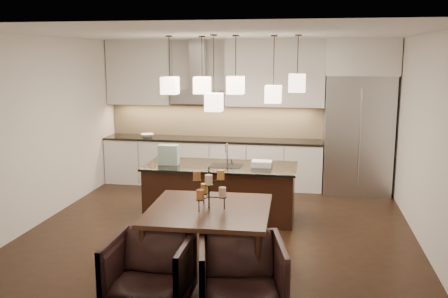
% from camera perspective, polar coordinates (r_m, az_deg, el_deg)
% --- Properties ---
extents(floor, '(5.50, 5.50, 0.02)m').
position_cam_1_polar(floor, '(7.45, -0.27, -9.08)').
color(floor, black).
rests_on(floor, ground).
extents(ceiling, '(5.50, 5.50, 0.02)m').
position_cam_1_polar(ceiling, '(7.02, -0.29, 13.13)').
color(ceiling, white).
rests_on(ceiling, wall_back).
extents(wall_back, '(5.50, 0.02, 2.80)m').
position_cam_1_polar(wall_back, '(9.80, 2.61, 4.19)').
color(wall_back, silver).
rests_on(wall_back, ground).
extents(wall_front, '(5.50, 0.02, 2.80)m').
position_cam_1_polar(wall_front, '(4.47, -6.63, -3.83)').
color(wall_front, silver).
rests_on(wall_front, ground).
extents(wall_left, '(0.02, 5.50, 2.80)m').
position_cam_1_polar(wall_left, '(8.06, -19.99, 2.12)').
color(wall_left, silver).
rests_on(wall_left, ground).
extents(wall_right, '(0.02, 5.50, 2.80)m').
position_cam_1_polar(wall_right, '(7.15, 22.05, 0.96)').
color(wall_right, silver).
rests_on(wall_right, ground).
extents(refrigerator, '(1.20, 0.72, 2.15)m').
position_cam_1_polar(refrigerator, '(9.43, 15.05, 1.57)').
color(refrigerator, '#B7B7BA').
rests_on(refrigerator, floor).
extents(fridge_panel, '(1.26, 0.72, 0.65)m').
position_cam_1_polar(fridge_panel, '(9.32, 15.47, 10.10)').
color(fridge_panel, silver).
rests_on(fridge_panel, refrigerator).
extents(lower_cabinets, '(4.21, 0.62, 0.88)m').
position_cam_1_polar(lower_cabinets, '(9.74, -1.34, -1.57)').
color(lower_cabinets, silver).
rests_on(lower_cabinets, floor).
extents(countertop, '(4.21, 0.66, 0.04)m').
position_cam_1_polar(countertop, '(9.65, -1.35, 1.10)').
color(countertop, black).
rests_on(countertop, lower_cabinets).
extents(backsplash, '(4.21, 0.02, 0.63)m').
position_cam_1_polar(backsplash, '(9.89, -1.02, 3.30)').
color(backsplash, '#CBB68F').
rests_on(backsplash, countertop).
extents(upper_cab_left, '(1.25, 0.35, 1.25)m').
position_cam_1_polar(upper_cab_left, '(10.05, -9.61, 8.65)').
color(upper_cab_left, silver).
rests_on(upper_cab_left, wall_back).
extents(upper_cab_right, '(1.85, 0.35, 1.25)m').
position_cam_1_polar(upper_cab_right, '(9.50, 5.84, 8.63)').
color(upper_cab_right, silver).
rests_on(upper_cab_right, wall_back).
extents(hood_canopy, '(0.90, 0.52, 0.24)m').
position_cam_1_polar(hood_canopy, '(9.66, -3.07, 6.00)').
color(hood_canopy, '#B7B7BA').
rests_on(hood_canopy, wall_back).
extents(hood_chimney, '(0.30, 0.28, 0.96)m').
position_cam_1_polar(hood_chimney, '(9.74, -2.96, 9.57)').
color(hood_chimney, '#B7B7BA').
rests_on(hood_chimney, hood_canopy).
extents(fruit_bowl, '(0.34, 0.34, 0.06)m').
position_cam_1_polar(fruit_bowl, '(9.93, -8.76, 1.55)').
color(fruit_bowl, silver).
rests_on(fruit_bowl, countertop).
extents(island_body, '(2.27, 0.92, 0.80)m').
position_cam_1_polar(island_body, '(7.82, -0.40, -4.97)').
color(island_body, black).
rests_on(island_body, floor).
extents(island_top, '(2.34, 0.99, 0.04)m').
position_cam_1_polar(island_top, '(7.72, -0.40, -1.99)').
color(island_top, black).
rests_on(island_top, island_body).
extents(faucet, '(0.09, 0.22, 0.34)m').
position_cam_1_polar(faucet, '(7.75, 0.37, -0.50)').
color(faucet, silver).
rests_on(faucet, island_top).
extents(tote_bag, '(0.31, 0.16, 0.31)m').
position_cam_1_polar(tote_bag, '(7.78, -6.33, -0.65)').
color(tote_bag, '#296748').
rests_on(tote_bag, island_top).
extents(food_container, '(0.31, 0.22, 0.09)m').
position_cam_1_polar(food_container, '(7.62, 4.34, -1.69)').
color(food_container, silver).
rests_on(food_container, island_top).
extents(dining_table, '(1.40, 1.40, 0.81)m').
position_cam_1_polar(dining_table, '(5.80, -1.70, -10.61)').
color(dining_table, black).
rests_on(dining_table, floor).
extents(candelabra, '(0.40, 0.40, 0.48)m').
position_cam_1_polar(candelabra, '(5.60, -1.73, -4.44)').
color(candelabra, black).
rests_on(candelabra, dining_table).
extents(candle_a, '(0.09, 0.09, 0.11)m').
position_cam_1_polar(candle_a, '(5.59, -0.19, -4.95)').
color(candle_a, beige).
rests_on(candle_a, candelabra).
extents(candle_b, '(0.09, 0.09, 0.11)m').
position_cam_1_polar(candle_b, '(5.75, -2.26, -4.51)').
color(candle_b, '#C78632').
rests_on(candle_b, candelabra).
extents(candle_c, '(0.09, 0.09, 0.11)m').
position_cam_1_polar(candle_c, '(5.50, -2.75, -5.22)').
color(candle_c, '#98572A').
rests_on(candle_c, candelabra).
extents(candle_d, '(0.09, 0.09, 0.11)m').
position_cam_1_polar(candle_d, '(5.64, -0.38, -2.97)').
color(candle_d, '#C78632').
rests_on(candle_d, candelabra).
extents(candle_e, '(0.09, 0.09, 0.11)m').
position_cam_1_polar(candle_e, '(5.61, -3.13, -3.06)').
color(candle_e, '#98572A').
rests_on(candle_e, candelabra).
extents(candle_f, '(0.09, 0.09, 0.11)m').
position_cam_1_polar(candle_f, '(5.43, -1.77, -3.53)').
color(candle_f, beige).
rests_on(candle_f, candelabra).
extents(armchair_left, '(0.81, 0.83, 0.75)m').
position_cam_1_polar(armchair_left, '(5.18, -8.49, -13.83)').
color(armchair_left, black).
rests_on(armchair_left, floor).
extents(armchair_right, '(0.98, 1.00, 0.77)m').
position_cam_1_polar(armchair_right, '(5.01, 1.99, -14.48)').
color(armchair_right, black).
rests_on(armchair_right, floor).
extents(pendant_a, '(0.24, 0.24, 0.26)m').
position_cam_1_polar(pendant_a, '(7.74, -6.20, 7.22)').
color(pendant_a, beige).
rests_on(pendant_a, ceiling).
extents(pendant_b, '(0.24, 0.24, 0.26)m').
position_cam_1_polar(pendant_b, '(7.89, -2.51, 7.29)').
color(pendant_b, beige).
rests_on(pendant_b, ceiling).
extents(pendant_c, '(0.24, 0.24, 0.26)m').
position_cam_1_polar(pendant_c, '(7.45, 1.33, 7.31)').
color(pendant_c, beige).
rests_on(pendant_c, ceiling).
extents(pendant_d, '(0.24, 0.24, 0.26)m').
position_cam_1_polar(pendant_d, '(7.55, 5.65, 6.25)').
color(pendant_d, beige).
rests_on(pendant_d, ceiling).
extents(pendant_e, '(0.24, 0.24, 0.26)m').
position_cam_1_polar(pendant_e, '(7.35, 8.35, 7.46)').
color(pendant_e, beige).
rests_on(pendant_e, ceiling).
extents(pendant_f, '(0.24, 0.24, 0.26)m').
position_cam_1_polar(pendant_f, '(7.31, -1.15, 5.36)').
color(pendant_f, beige).
rests_on(pendant_f, ceiling).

